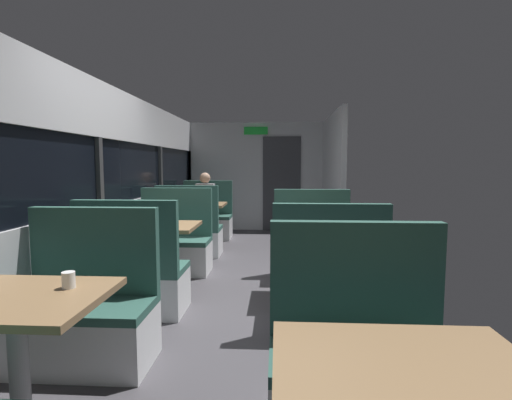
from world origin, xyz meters
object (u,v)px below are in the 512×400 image
object	(u,v)px
dining_table_near_window	(16,314)
bench_mid_window_facing_end	(134,279)
seated_passenger	(206,211)
coffee_cup_secondary	(69,280)
bench_mid_window_facing_entry	(174,247)
bench_far_window_facing_end	(190,235)
bench_near_window_facing_entry	(86,318)
bench_rear_aisle_facing_entry	(312,252)
coffee_cup_primary	(191,200)
dining_table_front_aisle	(407,397)
dining_table_far_window	(199,209)
bench_front_aisle_facing_entry	(359,371)
dining_table_mid_window	(157,233)
dining_table_rear_aisle	(319,239)
bench_far_window_facing_entry	(207,221)
bench_rear_aisle_facing_end	(327,290)

from	to	relation	value
dining_table_near_window	bench_mid_window_facing_end	xyz separation A→B (m)	(0.00, 1.60, -0.31)
seated_passenger	coffee_cup_secondary	size ratio (longest dim) A/B	14.00
bench_mid_window_facing_entry	bench_far_window_facing_end	xyz separation A→B (m)	(0.00, 0.90, 0.00)
coffee_cup_secondary	bench_near_window_facing_entry	bearing A→B (deg)	110.73
bench_near_window_facing_entry	bench_rear_aisle_facing_entry	size ratio (longest dim) A/B	1.00
coffee_cup_primary	dining_table_front_aisle	bearing A→B (deg)	-69.91
dining_table_far_window	coffee_cup_secondary	bearing A→B (deg)	-87.24
bench_near_window_facing_entry	bench_front_aisle_facing_entry	world-z (taller)	same
bench_mid_window_facing_end	dining_table_mid_window	bearing A→B (deg)	90.00
dining_table_near_window	coffee_cup_primary	distance (m)	4.73
dining_table_far_window	bench_front_aisle_facing_entry	world-z (taller)	bench_front_aisle_facing_entry
bench_rear_aisle_facing_entry	dining_table_rear_aisle	bearing A→B (deg)	-90.00
bench_mid_window_facing_end	dining_table_rear_aisle	size ratio (longest dim) A/B	1.22
bench_front_aisle_facing_entry	coffee_cup_secondary	world-z (taller)	bench_front_aisle_facing_entry
dining_table_mid_window	dining_table_far_window	bearing A→B (deg)	90.00
dining_table_far_window	bench_far_window_facing_entry	bearing A→B (deg)	90.00
bench_rear_aisle_facing_entry	dining_table_far_window	bearing A→B (deg)	134.80
coffee_cup_primary	dining_table_mid_window	bearing A→B (deg)	-86.27
bench_rear_aisle_facing_end	bench_far_window_facing_end	bearing A→B (deg)	125.58
dining_table_near_window	bench_near_window_facing_entry	distance (m)	0.77
dining_table_front_aisle	coffee_cup_secondary	distance (m)	1.74
bench_far_window_facing_entry	dining_table_rear_aisle	bearing A→B (deg)	-60.79
seated_passenger	dining_table_front_aisle	bearing A→B (deg)	-72.93
bench_far_window_facing_entry	bench_front_aisle_facing_entry	size ratio (longest dim) A/B	1.00
bench_mid_window_facing_end	coffee_cup_primary	size ratio (longest dim) A/B	12.22
bench_mid_window_facing_end	bench_rear_aisle_facing_end	xyz separation A→B (m)	(1.79, -0.20, 0.00)
dining_table_near_window	bench_far_window_facing_end	distance (m)	3.92
bench_mid_window_facing_end	bench_front_aisle_facing_entry	world-z (taller)	same
bench_mid_window_facing_entry	dining_table_far_window	size ratio (longest dim) A/B	1.22
dining_table_near_window	bench_far_window_facing_end	size ratio (longest dim) A/B	0.82
dining_table_near_window	bench_mid_window_facing_end	world-z (taller)	bench_mid_window_facing_end
dining_table_mid_window	coffee_cup_secondary	bearing A→B (deg)	-84.33
dining_table_far_window	dining_table_front_aisle	xyz separation A→B (m)	(1.79, -5.20, 0.00)
bench_front_aisle_facing_entry	bench_rear_aisle_facing_entry	world-z (taller)	same
bench_near_window_facing_entry	bench_far_window_facing_entry	world-z (taller)	same
dining_table_near_window	bench_mid_window_facing_end	size ratio (longest dim) A/B	0.82
bench_mid_window_facing_end	dining_table_rear_aisle	bearing A→B (deg)	15.59
dining_table_mid_window	coffee_cup_primary	world-z (taller)	coffee_cup_primary
bench_mid_window_facing_end	bench_far_window_facing_entry	bearing A→B (deg)	90.00
dining_table_mid_window	coffee_cup_secondary	world-z (taller)	coffee_cup_secondary
dining_table_far_window	coffee_cup_secondary	world-z (taller)	coffee_cup_secondary
bench_far_window_facing_entry	bench_front_aisle_facing_entry	world-z (taller)	same
dining_table_rear_aisle	bench_rear_aisle_facing_end	world-z (taller)	bench_rear_aisle_facing_end
dining_table_mid_window	bench_front_aisle_facing_entry	size ratio (longest dim) A/B	0.82
bench_far_window_facing_end	dining_table_far_window	bearing A→B (deg)	90.00
bench_mid_window_facing_entry	bench_far_window_facing_end	size ratio (longest dim) A/B	1.00
bench_mid_window_facing_end	dining_table_front_aisle	bearing A→B (deg)	-50.90
coffee_cup_secondary	bench_rear_aisle_facing_entry	bearing A→B (deg)	59.50
dining_table_rear_aisle	dining_table_near_window	bearing A→B (deg)	-130.42
dining_table_near_window	bench_rear_aisle_facing_entry	xyz separation A→B (m)	(1.79, 2.80, -0.31)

